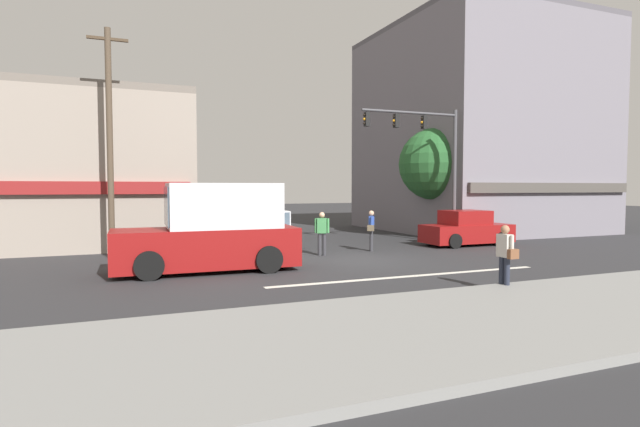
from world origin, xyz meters
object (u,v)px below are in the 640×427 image
Objects in this scene: sedan_crossing_center at (466,230)px; pedestrian_foreground_with_bag at (505,254)px; traffic_light_mast at (431,150)px; utility_pole_far_right at (428,158)px; pedestrian_mid_crossing at (322,231)px; pedestrian_far_side at (371,228)px; utility_pole_near_left at (110,140)px; sedan_crossing_leftbound at (269,230)px; street_tree at (435,164)px; box_truck_approaching_near at (213,231)px.

pedestrian_foreground_with_bag is (-5.61, -8.50, 0.24)m from sedan_crossing_center.
traffic_light_mast is 10.85m from pedestrian_foreground_with_bag.
pedestrian_mid_crossing is at bearing -145.03° from utility_pole_far_right.
pedestrian_foreground_with_bag is at bearing -114.44° from traffic_light_mast.
pedestrian_mid_crossing is (-9.31, -6.51, -3.37)m from utility_pole_far_right.
pedestrian_foreground_with_bag is 8.29m from pedestrian_far_side.
pedestrian_foreground_with_bag is at bearing -47.41° from utility_pole_near_left.
utility_pole_far_right is at bearing 14.75° from sedan_crossing_leftbound.
pedestrian_foreground_with_bag is at bearing -117.76° from utility_pole_far_right.
traffic_light_mast is 7.06m from pedestrian_mid_crossing.
sedan_crossing_leftbound is (6.48, 1.61, -3.63)m from utility_pole_near_left.
street_tree reaches higher than pedestrian_far_side.
sedan_crossing_leftbound is at bearing 13.96° from utility_pole_near_left.
box_truck_approaching_near is at bearing 137.03° from pedestrian_foreground_with_bag.
street_tree is 14.27m from box_truck_approaching_near.
sedan_crossing_leftbound is 11.96m from pedestrian_foreground_with_bag.
utility_pole_near_left is 1.00× the size of utility_pole_far_right.
sedan_crossing_center is 2.47× the size of pedestrian_far_side.
utility_pole_near_left is at bearing -172.81° from street_tree.
sedan_crossing_center is at bearing -20.63° from sedan_crossing_leftbound.
utility_pole_near_left is 10.56m from pedestrian_far_side.
utility_pole_far_right is at bearing 34.97° from pedestrian_mid_crossing.
traffic_light_mast is at bearing -123.51° from utility_pole_far_right.
pedestrian_far_side is at bearing -162.84° from traffic_light_mast.
pedestrian_foreground_with_bag is 1.00× the size of pedestrian_far_side.
sedan_crossing_center is 2.47× the size of pedestrian_mid_crossing.
pedestrian_far_side is at bearing 19.38° from box_truck_approaching_near.
sedan_crossing_leftbound is 4.77m from pedestrian_far_side.
street_tree reaches higher than sedan_crossing_center.
traffic_light_mast is 8.19m from sedan_crossing_leftbound.
utility_pole_far_right is at bearing 71.64° from sedan_crossing_center.
sedan_crossing_leftbound is 2.52× the size of pedestrian_far_side.
utility_pole_far_right is 1.34× the size of traffic_light_mast.
utility_pole_far_right reaches higher than pedestrian_foreground_with_bag.
utility_pole_near_left reaches higher than utility_pole_far_right.
pedestrian_foreground_with_bag is (-6.35, -12.00, -2.86)m from street_tree.
street_tree is at bearing 62.11° from pedestrian_foreground_with_bag.
sedan_crossing_leftbound is (-7.01, 2.25, -3.59)m from traffic_light_mast.
traffic_light_mast is at bearing 17.16° from pedestrian_far_side.
street_tree reaches higher than sedan_crossing_leftbound.
street_tree is 3.41× the size of pedestrian_mid_crossing.
traffic_light_mast is at bearing 14.42° from pedestrian_mid_crossing.
sedan_crossing_center is 8.93m from sedan_crossing_leftbound.
utility_pole_near_left is 5.01× the size of pedestrian_foreground_with_bag.
sedan_crossing_center is 12.19m from box_truck_approaching_near.
pedestrian_foreground_with_bag and pedestrian_mid_crossing have the same top height.
pedestrian_far_side is (6.89, 2.42, -0.30)m from box_truck_approaching_near.
street_tree is 15.70m from utility_pole_near_left.
utility_pole_far_right is (1.21, 2.36, 0.50)m from street_tree.
utility_pole_near_left is 14.04m from pedestrian_foreground_with_bag.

